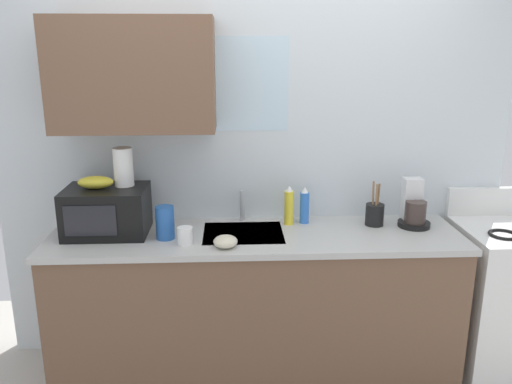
{
  "coord_description": "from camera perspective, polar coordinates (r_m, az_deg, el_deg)",
  "views": [
    {
      "loc": [
        -0.13,
        -2.82,
        1.94
      ],
      "look_at": [
        0.0,
        0.0,
        1.15
      ],
      "focal_mm": 36.49,
      "sensor_mm": 36.0,
      "label": 1
    }
  ],
  "objects": [
    {
      "name": "dish_soap_bottle_blue",
      "position": [
        3.17,
        5.33,
        -1.55
      ],
      "size": [
        0.06,
        0.06,
        0.23
      ],
      "color": "blue",
      "rests_on": "counter_unit"
    },
    {
      "name": "microwave",
      "position": [
        3.09,
        -16.04,
        -2.02
      ],
      "size": [
        0.46,
        0.35,
        0.27
      ],
      "color": "black",
      "rests_on": "counter_unit"
    },
    {
      "name": "dish_soap_bottle_yellow",
      "position": [
        3.14,
        3.63,
        -1.55
      ],
      "size": [
        0.06,
        0.06,
        0.24
      ],
      "color": "yellow",
      "rests_on": "counter_unit"
    },
    {
      "name": "mug_white",
      "position": [
        2.87,
        -7.77,
        -4.76
      ],
      "size": [
        0.08,
        0.08,
        0.09
      ],
      "primitive_type": "cylinder",
      "color": "white",
      "rests_on": "counter_unit"
    },
    {
      "name": "banana_bunch",
      "position": [
        3.06,
        -17.18,
        1.03
      ],
      "size": [
        0.2,
        0.11,
        0.07
      ],
      "primitive_type": "ellipsoid",
      "color": "gold",
      "rests_on": "microwave"
    },
    {
      "name": "counter_unit",
      "position": [
        3.18,
        -0.03,
        -12.07
      ],
      "size": [
        2.37,
        0.63,
        0.9
      ],
      "color": "brown",
      "rests_on": "ground"
    },
    {
      "name": "sink_faucet",
      "position": [
        3.2,
        -1.52,
        -1.54
      ],
      "size": [
        0.03,
        0.03,
        0.19
      ],
      "primitive_type": "cylinder",
      "color": "#B2B5BA",
      "rests_on": "counter_unit"
    },
    {
      "name": "small_bowl",
      "position": [
        2.8,
        -3.36,
        -5.44
      ],
      "size": [
        0.13,
        0.13,
        0.06
      ],
      "primitive_type": "ellipsoid",
      "color": "beige",
      "rests_on": "counter_unit"
    },
    {
      "name": "kitchen_wall_assembly",
      "position": [
        3.18,
        -2.51,
        5.0
      ],
      "size": [
        3.14,
        0.42,
        2.5
      ],
      "color": "silver",
      "rests_on": "ground"
    },
    {
      "name": "utensil_crock",
      "position": [
        3.21,
        12.88,
        -2.35
      ],
      "size": [
        0.11,
        0.11,
        0.27
      ],
      "color": "black",
      "rests_on": "counter_unit"
    },
    {
      "name": "paper_towel_roll",
      "position": [
        3.05,
        -14.34,
        2.68
      ],
      "size": [
        0.11,
        0.11,
        0.22
      ],
      "primitive_type": "cylinder",
      "color": "white",
      "rests_on": "microwave"
    },
    {
      "name": "cereal_canister",
      "position": [
        2.95,
        -9.94,
        -3.33
      ],
      "size": [
        0.1,
        0.1,
        0.19
      ],
      "primitive_type": "cylinder",
      "color": "#2659A5",
      "rests_on": "counter_unit"
    },
    {
      "name": "coffee_maker",
      "position": [
        3.26,
        16.87,
        -1.73
      ],
      "size": [
        0.19,
        0.21,
        0.28
      ],
      "color": "black",
      "rests_on": "counter_unit"
    },
    {
      "name": "stove_range",
      "position": [
        3.59,
        25.62,
        -10.35
      ],
      "size": [
        0.6,
        0.6,
        1.08
      ],
      "color": "white",
      "rests_on": "ground"
    }
  ]
}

